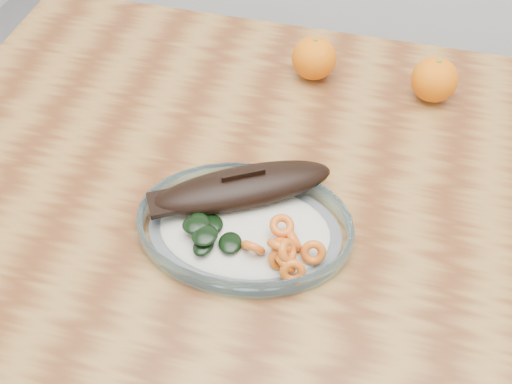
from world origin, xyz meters
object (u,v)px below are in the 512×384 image
(dining_table, at_px, (300,231))
(orange_left, at_px, (314,58))
(plated_meal, at_px, (245,223))
(orange_right, at_px, (434,80))

(dining_table, bearing_deg, orange_left, 98.26)
(plated_meal, bearing_deg, dining_table, 53.38)
(plated_meal, relative_size, orange_right, 7.56)
(orange_left, distance_m, orange_right, 0.20)
(plated_meal, bearing_deg, orange_right, 52.05)
(plated_meal, distance_m, orange_left, 0.36)
(dining_table, relative_size, orange_right, 16.05)
(dining_table, height_order, orange_right, orange_right)
(dining_table, bearing_deg, plated_meal, -120.92)
(orange_right, bearing_deg, orange_left, 177.65)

